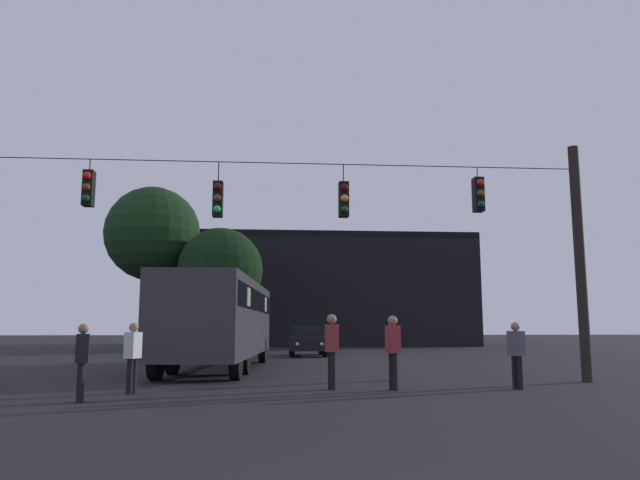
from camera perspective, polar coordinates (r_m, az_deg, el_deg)
ground_plane at (r=28.71m, az=-3.48°, el=-11.18°), size 168.00×168.00×0.00m
overhead_signal_span at (r=15.85m, az=-2.79°, el=0.04°), size 16.00×0.44×6.48m
city_bus at (r=21.31m, az=-9.41°, el=-7.08°), size 3.29×11.15×3.00m
car_near_right at (r=30.87m, az=-1.22°, el=-9.52°), size 1.83×4.35×1.52m
pedestrian_crossing_left at (r=14.09m, az=-17.43°, el=-10.31°), size 0.34×0.42×1.54m
pedestrian_crossing_center at (r=12.85m, az=-21.75°, el=-10.41°), size 0.32×0.41×1.52m
pedestrian_crossing_right at (r=16.92m, az=6.90°, el=-10.21°), size 0.30×0.40×1.55m
pedestrian_near_bus at (r=14.26m, az=6.97°, el=-10.15°), size 0.32×0.41×1.72m
pedestrian_trailing at (r=15.17m, az=18.22°, el=-10.05°), size 0.35×0.42×1.57m
pedestrian_far_side at (r=14.35m, az=1.13°, el=-10.10°), size 0.31×0.40×1.76m
corner_building at (r=51.10m, az=0.16°, el=-5.09°), size 23.12×13.71×8.64m
tree_left_silhouette at (r=37.24m, az=-9.49°, el=-2.86°), size 5.22×5.22×7.53m
tree_behind_building at (r=40.42m, az=-15.66°, el=0.55°), size 6.12×6.12×10.54m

